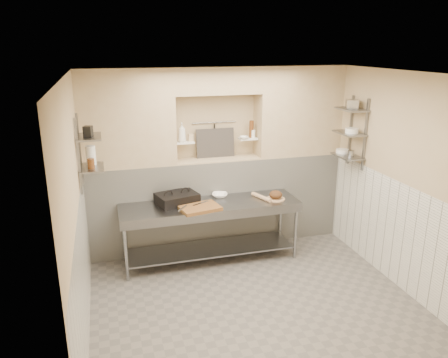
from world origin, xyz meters
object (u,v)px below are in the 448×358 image
object	(u,v)px
panini_press	(177,199)
bottle_soap	(182,132)
cutting_board	(200,208)
jug_left	(91,155)
mixing_bowl	(220,195)
prep_table	(210,220)
bread_loaf	(276,195)
bowl_alcove	(244,138)
rolling_pin	(261,197)

from	to	relation	value
panini_press	bottle_soap	xyz separation A→B (m)	(0.17, 0.41, 0.88)
cutting_board	bottle_soap	distance (m)	1.19
panini_press	jug_left	xyz separation A→B (m)	(-1.13, -0.16, 0.76)
mixing_bowl	cutting_board	bearing A→B (deg)	-133.36
mixing_bowl	jug_left	xyz separation A→B (m)	(-1.80, -0.26, 0.81)
prep_table	bread_loaf	world-z (taller)	bread_loaf
bowl_alcove	bottle_soap	bearing A→B (deg)	178.35
panini_press	rolling_pin	world-z (taller)	panini_press
prep_table	cutting_board	distance (m)	0.39
prep_table	mixing_bowl	bearing A→B (deg)	49.51
bread_loaf	bottle_soap	size ratio (longest dim) A/B	0.67
bread_loaf	bowl_alcove	size ratio (longest dim) A/B	1.48
mixing_bowl	rolling_pin	world-z (taller)	rolling_pin
mixing_bowl	jug_left	bearing A→B (deg)	-171.63
panini_press	bottle_soap	bearing A→B (deg)	51.60
cutting_board	bottle_soap	bearing A→B (deg)	97.28
prep_table	cutting_board	size ratio (longest dim) A/B	4.81
bread_loaf	jug_left	world-z (taller)	jug_left
mixing_bowl	bottle_soap	bearing A→B (deg)	149.19
prep_table	panini_press	xyz separation A→B (m)	(-0.46, 0.14, 0.33)
mixing_bowl	panini_press	bearing A→B (deg)	-170.79
rolling_pin	bowl_alcove	size ratio (longest dim) A/B	3.02
cutting_board	mixing_bowl	size ratio (longest dim) A/B	2.32
cutting_board	rolling_pin	bearing A→B (deg)	10.31
cutting_board	bowl_alcove	xyz separation A→B (m)	(0.86, 0.70, 0.81)
panini_press	cutting_board	distance (m)	0.42
jug_left	panini_press	bearing A→B (deg)	7.86
cutting_board	jug_left	size ratio (longest dim) A/B	2.19
prep_table	bottle_soap	distance (m)	1.36
mixing_bowl	bread_loaf	world-z (taller)	bread_loaf
panini_press	prep_table	bearing A→B (deg)	-32.21
cutting_board	bread_loaf	world-z (taller)	bread_loaf
mixing_bowl	bowl_alcove	world-z (taller)	bowl_alcove
jug_left	mixing_bowl	bearing A→B (deg)	8.37
mixing_bowl	bread_loaf	bearing A→B (deg)	-22.63
cutting_board	mixing_bowl	xyz separation A→B (m)	(0.40, 0.43, 0.00)
prep_table	mixing_bowl	distance (m)	0.43
mixing_bowl	bread_loaf	size ratio (longest dim) A/B	1.20
rolling_pin	panini_press	bearing A→B (deg)	173.45
bottle_soap	mixing_bowl	bearing A→B (deg)	-30.81
bread_loaf	prep_table	bearing A→B (deg)	175.59
jug_left	bowl_alcove	bearing A→B (deg)	13.32
prep_table	panini_press	bearing A→B (deg)	163.28
cutting_board	bowl_alcove	size ratio (longest dim) A/B	4.12
prep_table	cutting_board	bearing A→B (deg)	-136.85
rolling_pin	jug_left	distance (m)	2.50
bread_loaf	jug_left	xyz separation A→B (m)	(-2.57, 0.06, 0.76)
panini_press	bottle_soap	size ratio (longest dim) A/B	2.24
bottle_soap	bowl_alcove	size ratio (longest dim) A/B	2.21
panini_press	mixing_bowl	xyz separation A→B (m)	(0.67, 0.11, -0.05)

